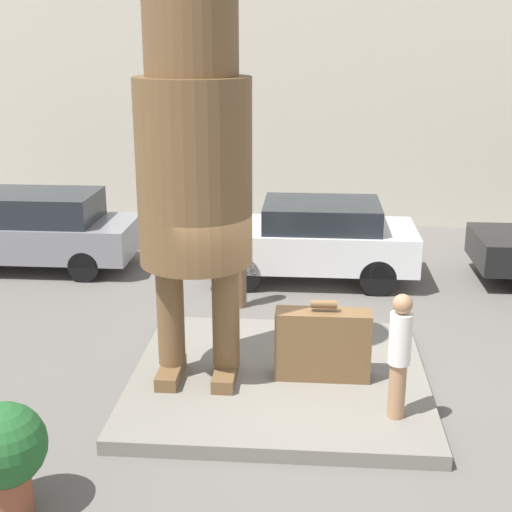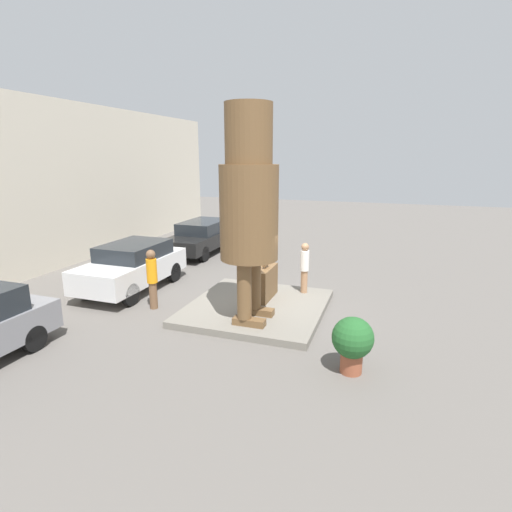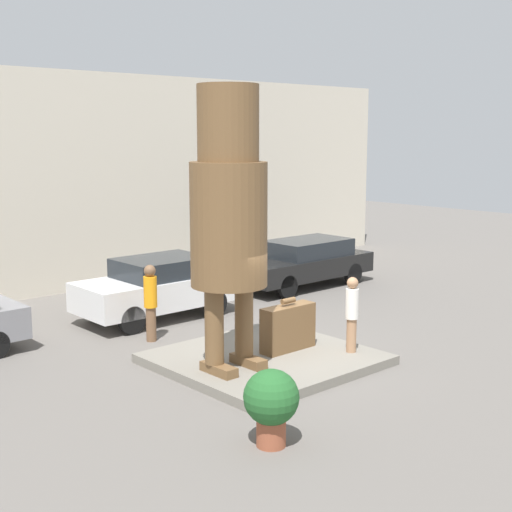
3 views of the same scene
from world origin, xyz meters
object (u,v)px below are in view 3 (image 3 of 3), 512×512
tourist (352,311)px  worker_hivis (151,300)px  statue_figure (229,206)px  planter_pot (271,401)px  parked_car_black (304,261)px  giant_suitcase (288,328)px  parked_car_white (157,286)px

tourist → worker_hivis: 4.65m
tourist → worker_hivis: size_ratio=0.90×
statue_figure → planter_pot: size_ratio=4.47×
statue_figure → parked_car_black: size_ratio=1.15×
giant_suitcase → worker_hivis: bearing=115.3°
tourist → parked_car_white: tourist is taller
tourist → planter_pot: size_ratio=1.32×
statue_figure → tourist: 3.58m
tourist → parked_car_black: 7.44m
statue_figure → parked_car_white: bearing=72.0°
giant_suitcase → parked_car_white: bearing=91.8°
parked_car_white → worker_hivis: worker_hivis is taller
parked_car_white → worker_hivis: size_ratio=2.29×
statue_figure → planter_pot: statue_figure is taller
parked_car_white → planter_pot: (-3.06, -7.57, -0.13)m
planter_pot → worker_hivis: size_ratio=0.68×
statue_figure → parked_car_black: bearing=34.7°
parked_car_black → planter_pot: parked_car_black is taller
planter_pot → tourist: bearing=25.0°
parked_car_white → parked_car_black: (5.62, 0.20, -0.05)m
tourist → worker_hivis: bearing=120.1°
giant_suitcase → planter_pot: (-3.21, -2.91, 0.03)m
statue_figure → planter_pot: 4.16m
worker_hivis → parked_car_white: bearing=51.6°
giant_suitcase → planter_pot: giant_suitcase is taller
parked_car_white → planter_pot: size_ratio=3.36×
giant_suitcase → parked_car_white: 4.67m
giant_suitcase → worker_hivis: worker_hivis is taller
parked_car_black → worker_hivis: size_ratio=2.63×
statue_figure → tourist: statue_figure is taller
tourist → planter_pot: tourist is taller
tourist → worker_hivis: tourist is taller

